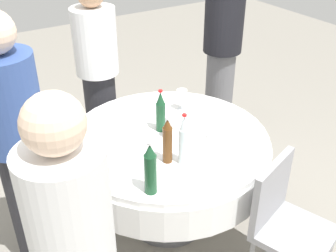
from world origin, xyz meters
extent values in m
plane|color=gray|center=(0.00, 0.00, 0.00)|extent=(10.00, 10.00, 0.00)
cylinder|color=white|center=(0.00, 0.00, 0.72)|extent=(1.32, 1.32, 0.04)
cylinder|color=white|center=(0.00, 0.00, 0.59)|extent=(1.35, 1.35, 0.22)
cylinder|color=slate|center=(0.00, 0.00, 0.24)|extent=(0.14, 0.14, 0.48)
cylinder|color=slate|center=(0.00, 0.00, 0.01)|extent=(0.56, 0.56, 0.03)
cylinder|color=silver|center=(-0.08, -0.30, 0.86)|extent=(0.06, 0.06, 0.23)
cone|color=silver|center=(-0.08, -0.30, 1.01)|extent=(0.05, 0.05, 0.09)
cylinder|color=red|center=(-0.08, -0.30, 1.06)|extent=(0.03, 0.03, 0.01)
cylinder|color=#194728|center=(0.00, 0.09, 0.84)|extent=(0.06, 0.06, 0.20)
cone|color=#194728|center=(0.00, 0.09, 0.98)|extent=(0.06, 0.06, 0.09)
cylinder|color=red|center=(0.00, 0.09, 1.03)|extent=(0.03, 0.03, 0.01)
cylinder|color=#593314|center=(-0.15, -0.23, 0.86)|extent=(0.06, 0.06, 0.23)
cone|color=#593314|center=(-0.15, -0.23, 1.00)|extent=(0.05, 0.05, 0.06)
cylinder|color=silver|center=(-0.15, -0.23, 1.04)|extent=(0.03, 0.03, 0.01)
cylinder|color=#194728|center=(-0.37, -0.42, 0.86)|extent=(0.07, 0.07, 0.24)
cone|color=#194728|center=(-0.37, -0.42, 1.01)|extent=(0.06, 0.06, 0.07)
cylinder|color=silver|center=(-0.37, -0.42, 1.05)|extent=(0.03, 0.03, 0.01)
cylinder|color=white|center=(0.00, -0.03, 0.74)|extent=(0.06, 0.06, 0.00)
cylinder|color=white|center=(0.00, -0.03, 0.78)|extent=(0.01, 0.01, 0.08)
cylinder|color=white|center=(0.00, -0.03, 0.86)|extent=(0.06, 0.06, 0.07)
cylinder|color=maroon|center=(0.00, -0.03, 0.84)|extent=(0.05, 0.05, 0.03)
cylinder|color=white|center=(0.28, 0.26, 0.74)|extent=(0.06, 0.06, 0.00)
cylinder|color=white|center=(0.28, 0.26, 0.78)|extent=(0.01, 0.01, 0.08)
cylinder|color=white|center=(0.28, 0.26, 0.86)|extent=(0.08, 0.08, 0.08)
cylinder|color=gold|center=(0.28, 0.26, 0.84)|extent=(0.06, 0.06, 0.03)
cylinder|color=white|center=(-0.39, -0.07, 0.75)|extent=(0.23, 0.23, 0.02)
cylinder|color=white|center=(0.32, -0.21, 0.75)|extent=(0.25, 0.25, 0.02)
cube|color=silver|center=(0.40, 0.03, 0.74)|extent=(0.13, 0.15, 0.00)
cube|color=silver|center=(0.18, 0.11, 0.74)|extent=(0.13, 0.15, 0.00)
cube|color=silver|center=(0.01, 0.32, 0.74)|extent=(0.14, 0.13, 0.00)
cube|color=white|center=(-0.28, 0.23, 0.75)|extent=(0.19, 0.19, 0.02)
cylinder|color=white|center=(-0.91, -0.73, 1.09)|extent=(0.34, 0.34, 0.57)
sphere|color=beige|center=(-0.91, -0.73, 1.49)|extent=(0.23, 0.23, 0.23)
cylinder|color=#26262B|center=(-0.90, 0.14, 0.45)|extent=(0.26, 0.26, 0.91)
cylinder|color=#334C8C|center=(-0.90, 0.14, 1.18)|extent=(0.34, 0.34, 0.54)
cylinder|color=#26262B|center=(-0.07, 0.94, 0.43)|extent=(0.26, 0.26, 0.86)
cylinder|color=white|center=(-0.07, 0.94, 1.12)|extent=(0.34, 0.34, 0.51)
cylinder|color=slate|center=(1.05, 0.77, 0.44)|extent=(0.26, 0.26, 0.87)
cylinder|color=black|center=(1.05, 0.77, 1.14)|extent=(0.34, 0.34, 0.54)
cube|color=#99999E|center=(0.31, -0.88, 0.45)|extent=(0.51, 0.51, 0.04)
cube|color=#99999E|center=(0.25, -0.71, 0.66)|extent=(0.39, 0.17, 0.42)
cylinder|color=gray|center=(0.41, -0.66, 0.21)|extent=(0.03, 0.03, 0.43)
camera|label=1|loc=(-1.21, -1.93, 2.19)|focal=44.06mm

